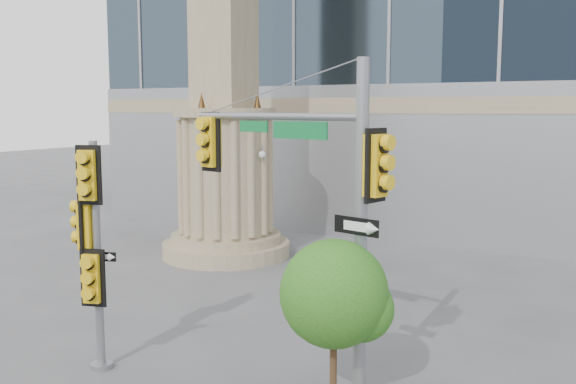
% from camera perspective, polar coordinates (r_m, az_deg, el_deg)
% --- Properties ---
extents(monument, '(4.40, 4.40, 16.60)m').
position_cam_1_polar(monument, '(21.95, -5.67, 8.52)').
color(monument, gray).
rests_on(monument, ground).
extents(main_signal_pole, '(4.51, 1.48, 5.92)m').
position_cam_1_polar(main_signal_pole, '(11.57, 2.25, 0.42)').
color(main_signal_pole, slate).
rests_on(main_signal_pole, ground).
extents(secondary_signal_pole, '(0.84, 0.60, 4.48)m').
position_cam_1_polar(secondary_signal_pole, '(12.81, -17.05, -3.94)').
color(secondary_signal_pole, slate).
rests_on(secondary_signal_pole, ground).
extents(street_tree, '(1.88, 1.83, 2.93)m').
position_cam_1_polar(street_tree, '(10.91, 4.31, -9.40)').
color(street_tree, gray).
rests_on(street_tree, ground).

